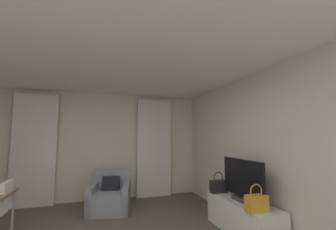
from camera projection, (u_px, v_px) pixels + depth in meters
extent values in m
cube|color=beige|center=(99.00, 146.00, 5.24)|extent=(5.12, 0.06, 2.60)
cube|color=beige|center=(277.00, 152.00, 3.13)|extent=(0.06, 6.12, 2.60)
cube|color=white|center=(101.00, 43.00, 2.50)|extent=(5.12, 6.12, 0.06)
cube|color=silver|center=(34.00, 149.00, 4.70)|extent=(0.90, 0.06, 2.50)
cube|color=silver|center=(154.00, 147.00, 5.53)|extent=(0.90, 0.06, 2.50)
cube|color=gray|center=(110.00, 201.00, 4.34)|extent=(0.94, 0.93, 0.40)
cube|color=gray|center=(112.00, 178.00, 4.70)|extent=(0.81, 0.29, 0.40)
cube|color=gray|center=(126.00, 197.00, 4.38)|extent=(0.27, 0.80, 0.54)
cube|color=gray|center=(93.00, 198.00, 4.31)|extent=(0.27, 0.80, 0.54)
cube|color=black|center=(111.00, 185.00, 4.49)|extent=(0.39, 0.27, 0.37)
cylinder|color=#99999E|center=(12.00, 214.00, 3.21)|extent=(0.04, 0.04, 0.70)
cube|color=silver|center=(6.00, 194.00, 3.04)|extent=(0.08, 0.36, 0.34)
cube|color=white|center=(242.00, 217.00, 3.35)|extent=(0.49, 1.37, 0.51)
cube|color=#333338|center=(243.00, 199.00, 3.34)|extent=(0.20, 0.36, 0.06)
cube|color=black|center=(243.00, 178.00, 3.37)|extent=(0.04, 0.96, 0.59)
cube|color=black|center=(219.00, 186.00, 3.85)|extent=(0.30, 0.14, 0.22)
torus|color=black|center=(218.00, 177.00, 3.86)|extent=(0.20, 0.02, 0.20)
cube|color=orange|center=(257.00, 203.00, 2.87)|extent=(0.30, 0.14, 0.22)
torus|color=orange|center=(256.00, 191.00, 2.88)|extent=(0.20, 0.02, 0.20)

